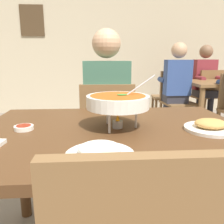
{
  "coord_description": "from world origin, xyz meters",
  "views": [
    {
      "loc": [
        -0.08,
        -1.05,
        1.09
      ],
      "look_at": [
        0.0,
        0.15,
        0.81
      ],
      "focal_mm": 36.9,
      "sensor_mm": 36.0,
      "label": 1
    }
  ],
  "objects_px": {
    "sauce_dish": "(24,127)",
    "patron_bg_middle": "(176,82)",
    "appetizer_plate": "(210,126)",
    "rice_plate": "(100,152)",
    "dining_table_main": "(114,149)",
    "chair_bg_corner": "(171,93)",
    "patron_bg_left": "(205,79)",
    "chair_bg_middle": "(176,97)",
    "curry_bowl": "(118,102)",
    "chair_bg_left": "(207,93)",
    "chair_diner_main": "(107,130)",
    "dining_table_far": "(221,91)",
    "diner_main": "(107,101)"
  },
  "relations": [
    {
      "from": "rice_plate",
      "to": "chair_bg_middle",
      "type": "xyz_separation_m",
      "value": [
        1.2,
        2.67,
        -0.27
      ]
    },
    {
      "from": "chair_bg_corner",
      "to": "appetizer_plate",
      "type": "bearing_deg",
      "value": -104.9
    },
    {
      "from": "dining_table_main",
      "to": "rice_plate",
      "type": "distance_m",
      "value": 0.35
    },
    {
      "from": "diner_main",
      "to": "patron_bg_left",
      "type": "relative_size",
      "value": 1.0
    },
    {
      "from": "appetizer_plate",
      "to": "chair_bg_left",
      "type": "height_order",
      "value": "chair_bg_left"
    },
    {
      "from": "sauce_dish",
      "to": "patron_bg_left",
      "type": "height_order",
      "value": "patron_bg_left"
    },
    {
      "from": "dining_table_main",
      "to": "dining_table_far",
      "type": "bearing_deg",
      "value": 51.52
    },
    {
      "from": "diner_main",
      "to": "curry_bowl",
      "type": "height_order",
      "value": "diner_main"
    },
    {
      "from": "rice_plate",
      "to": "sauce_dish",
      "type": "height_order",
      "value": "rice_plate"
    },
    {
      "from": "rice_plate",
      "to": "patron_bg_left",
      "type": "relative_size",
      "value": 0.18
    },
    {
      "from": "curry_bowl",
      "to": "rice_plate",
      "type": "xyz_separation_m",
      "value": [
        -0.09,
        -0.34,
        -0.11
      ]
    },
    {
      "from": "chair_bg_corner",
      "to": "patron_bg_middle",
      "type": "height_order",
      "value": "patron_bg_middle"
    },
    {
      "from": "rice_plate",
      "to": "chair_bg_middle",
      "type": "height_order",
      "value": "chair_bg_middle"
    },
    {
      "from": "dining_table_far",
      "to": "chair_bg_corner",
      "type": "bearing_deg",
      "value": 135.12
    },
    {
      "from": "rice_plate",
      "to": "patron_bg_middle",
      "type": "distance_m",
      "value": 2.81
    },
    {
      "from": "chair_diner_main",
      "to": "chair_bg_corner",
      "type": "height_order",
      "value": "same"
    },
    {
      "from": "dining_table_main",
      "to": "appetizer_plate",
      "type": "height_order",
      "value": "appetizer_plate"
    },
    {
      "from": "diner_main",
      "to": "dining_table_far",
      "type": "distance_m",
      "value": 2.27
    },
    {
      "from": "chair_bg_corner",
      "to": "curry_bowl",
      "type": "bearing_deg",
      "value": -113.28
    },
    {
      "from": "chair_bg_middle",
      "to": "chair_bg_corner",
      "type": "height_order",
      "value": "same"
    },
    {
      "from": "appetizer_plate",
      "to": "chair_bg_left",
      "type": "bearing_deg",
      "value": 64.06
    },
    {
      "from": "dining_table_main",
      "to": "chair_bg_corner",
      "type": "relative_size",
      "value": 1.45
    },
    {
      "from": "dining_table_main",
      "to": "patron_bg_middle",
      "type": "height_order",
      "value": "patron_bg_middle"
    },
    {
      "from": "sauce_dish",
      "to": "chair_bg_left",
      "type": "xyz_separation_m",
      "value": [
        2.25,
        2.74,
        -0.26
      ]
    },
    {
      "from": "chair_bg_left",
      "to": "curry_bowl",
      "type": "bearing_deg",
      "value": -123.29
    },
    {
      "from": "sauce_dish",
      "to": "patron_bg_middle",
      "type": "height_order",
      "value": "patron_bg_middle"
    },
    {
      "from": "curry_bowl",
      "to": "chair_bg_left",
      "type": "distance_m",
      "value": 3.3
    },
    {
      "from": "dining_table_far",
      "to": "patron_bg_left",
      "type": "relative_size",
      "value": 0.76
    },
    {
      "from": "diner_main",
      "to": "appetizer_plate",
      "type": "height_order",
      "value": "diner_main"
    },
    {
      "from": "chair_bg_middle",
      "to": "patron_bg_middle",
      "type": "relative_size",
      "value": 0.69
    },
    {
      "from": "patron_bg_left",
      "to": "chair_bg_middle",
      "type": "bearing_deg",
      "value": -147.12
    },
    {
      "from": "dining_table_main",
      "to": "rice_plate",
      "type": "bearing_deg",
      "value": -102.99
    },
    {
      "from": "chair_bg_corner",
      "to": "patron_bg_middle",
      "type": "xyz_separation_m",
      "value": [
        -0.12,
        -0.54,
        0.24
      ]
    },
    {
      "from": "chair_diner_main",
      "to": "chair_bg_left",
      "type": "distance_m",
      "value": 2.7
    },
    {
      "from": "chair_diner_main",
      "to": "appetizer_plate",
      "type": "relative_size",
      "value": 3.75
    },
    {
      "from": "sauce_dish",
      "to": "patron_bg_middle",
      "type": "xyz_separation_m",
      "value": [
        1.52,
        2.21,
        -0.02
      ]
    },
    {
      "from": "diner_main",
      "to": "chair_bg_corner",
      "type": "distance_m",
      "value": 2.32
    },
    {
      "from": "rice_plate",
      "to": "chair_bg_corner",
      "type": "relative_size",
      "value": 0.27
    },
    {
      "from": "chair_bg_middle",
      "to": "chair_bg_corner",
      "type": "distance_m",
      "value": 0.43
    },
    {
      "from": "dining_table_main",
      "to": "diner_main",
      "type": "relative_size",
      "value": 1.0
    },
    {
      "from": "dining_table_main",
      "to": "chair_bg_middle",
      "type": "height_order",
      "value": "chair_bg_middle"
    },
    {
      "from": "patron_bg_middle",
      "to": "chair_bg_left",
      "type": "bearing_deg",
      "value": 35.76
    },
    {
      "from": "chair_diner_main",
      "to": "chair_bg_corner",
      "type": "relative_size",
      "value": 1.0
    },
    {
      "from": "diner_main",
      "to": "chair_bg_left",
      "type": "relative_size",
      "value": 1.46
    },
    {
      "from": "dining_table_far",
      "to": "appetizer_plate",
      "type": "bearing_deg",
      "value": -120.04
    },
    {
      "from": "appetizer_plate",
      "to": "chair_bg_left",
      "type": "xyz_separation_m",
      "value": [
        1.37,
        2.81,
        -0.27
      ]
    },
    {
      "from": "appetizer_plate",
      "to": "chair_bg_middle",
      "type": "distance_m",
      "value": 2.5
    },
    {
      "from": "appetizer_plate",
      "to": "rice_plate",
      "type": "bearing_deg",
      "value": -152.74
    },
    {
      "from": "dining_table_far",
      "to": "chair_diner_main",
      "type": "bearing_deg",
      "value": -140.55
    },
    {
      "from": "diner_main",
      "to": "rice_plate",
      "type": "distance_m",
      "value": 1.12
    }
  ]
}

